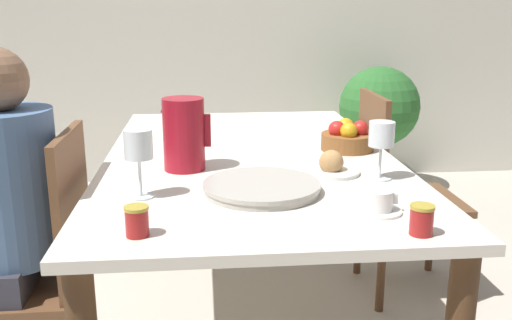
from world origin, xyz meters
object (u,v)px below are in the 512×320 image
(bread_plate, at_px, (331,166))
(potted_plant, at_px, (379,110))
(jam_jar_red, at_px, (137,220))
(jam_jar_amber, at_px, (422,218))
(wine_glass_juice, at_px, (381,138))
(chair_person_side, at_px, (38,268))
(chair_opposite, at_px, (396,190))
(red_pitcher, at_px, (184,134))
(fruit_bowl, at_px, (348,138))
(serving_tray, at_px, (261,187))
(wine_glass_water, at_px, (138,147))
(teacup_near_person, at_px, (379,203))

(bread_plate, distance_m, potted_plant, 2.28)
(bread_plate, distance_m, jam_jar_red, 0.73)
(bread_plate, height_order, jam_jar_amber, bread_plate)
(wine_glass_juice, relative_size, potted_plant, 0.20)
(chair_person_side, height_order, wine_glass_juice, wine_glass_juice)
(bread_plate, bearing_deg, chair_opposite, 54.83)
(chair_person_side, height_order, potted_plant, chair_person_side)
(red_pitcher, bearing_deg, chair_person_side, -166.00)
(wine_glass_juice, bearing_deg, red_pitcher, 164.54)
(chair_person_side, xyz_separation_m, bread_plate, (0.94, 0.02, 0.30))
(chair_opposite, relative_size, fruit_bowl, 4.72)
(chair_opposite, height_order, jam_jar_red, chair_opposite)
(potted_plant, bearing_deg, serving_tray, -115.00)
(wine_glass_water, distance_m, jam_jar_amber, 0.77)
(chair_opposite, height_order, teacup_near_person, chair_opposite)
(chair_person_side, height_order, teacup_near_person, chair_person_side)
(chair_opposite, distance_m, jam_jar_amber, 1.26)
(chair_person_side, distance_m, wine_glass_water, 0.57)
(jam_jar_amber, xyz_separation_m, potted_plant, (0.73, 2.64, -0.22))
(serving_tray, xyz_separation_m, jam_jar_red, (-0.32, -0.29, 0.02))
(jam_jar_red, relative_size, potted_plant, 0.08)
(chair_person_side, height_order, jam_jar_amber, chair_person_side)
(wine_glass_juice, height_order, bread_plate, wine_glass_juice)
(chair_person_side, xyz_separation_m, red_pitcher, (0.47, 0.12, 0.40))
(bread_plate, bearing_deg, jam_jar_amber, -79.30)
(serving_tray, bearing_deg, teacup_near_person, -33.78)
(teacup_near_person, bearing_deg, fruit_bowl, 82.78)
(fruit_bowl, bearing_deg, jam_jar_red, -132.08)
(chair_person_side, xyz_separation_m, jam_jar_red, (0.37, -0.44, 0.32))
(wine_glass_juice, relative_size, teacup_near_person, 1.49)
(red_pitcher, bearing_deg, jam_jar_red, -99.63)
(chair_person_side, distance_m, teacup_near_person, 1.08)
(serving_tray, xyz_separation_m, bread_plate, (0.24, 0.17, 0.01))
(bread_plate, bearing_deg, potted_plant, 68.75)
(red_pitcher, relative_size, serving_tray, 0.69)
(serving_tray, height_order, fruit_bowl, fruit_bowl)
(teacup_near_person, height_order, potted_plant, potted_plant)
(teacup_near_person, xyz_separation_m, serving_tray, (-0.29, 0.19, -0.01))
(jam_jar_red, bearing_deg, wine_glass_juice, 29.30)
(red_pitcher, height_order, wine_glass_water, red_pitcher)
(chair_person_side, height_order, serving_tray, chair_person_side)
(wine_glass_juice, relative_size, fruit_bowl, 0.92)
(wine_glass_juice, distance_m, bread_plate, 0.19)
(chair_person_side, xyz_separation_m, serving_tray, (0.69, -0.15, 0.29))
(red_pitcher, height_order, potted_plant, red_pitcher)
(red_pitcher, xyz_separation_m, serving_tray, (0.22, -0.27, -0.10))
(teacup_near_person, bearing_deg, jam_jar_red, -170.62)
(red_pitcher, bearing_deg, chair_opposite, 30.79)
(chair_opposite, height_order, potted_plant, chair_opposite)
(red_pitcher, xyz_separation_m, fruit_bowl, (0.60, 0.21, -0.07))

